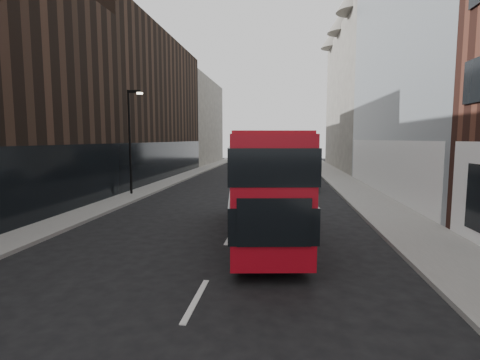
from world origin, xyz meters
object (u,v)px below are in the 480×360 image
(street_lamp, at_px, (131,135))
(car_c, at_px, (273,173))
(red_bus, at_px, (261,180))
(car_a, at_px, (283,194))
(car_b, at_px, (306,181))
(grey_bus, at_px, (275,156))

(street_lamp, xyz_separation_m, car_c, (9.37, 9.89, -3.41))
(red_bus, distance_m, car_a, 7.52)
(street_lamp, height_order, car_c, street_lamp)
(red_bus, relative_size, car_b, 2.45)
(car_b, bearing_deg, car_a, -102.39)
(car_a, relative_size, car_c, 0.77)
(grey_bus, distance_m, car_b, 15.74)
(street_lamp, distance_m, grey_bus, 22.08)
(car_b, bearing_deg, grey_bus, 101.54)
(car_a, bearing_deg, car_c, 91.55)
(red_bus, bearing_deg, street_lamp, 126.30)
(grey_bus, bearing_deg, car_b, -85.50)
(red_bus, relative_size, grey_bus, 0.93)
(street_lamp, relative_size, car_a, 1.72)
(red_bus, xyz_separation_m, grey_bus, (-0.09, 29.83, -0.38))
(car_a, xyz_separation_m, car_b, (1.75, 7.07, 0.01))
(street_lamp, relative_size, car_c, 1.32)
(grey_bus, xyz_separation_m, car_c, (0.02, -9.98, -1.13))
(street_lamp, bearing_deg, car_b, 20.07)
(grey_bus, relative_size, car_a, 2.75)
(street_lamp, bearing_deg, red_bus, -46.53)
(car_a, bearing_deg, car_b, 73.25)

